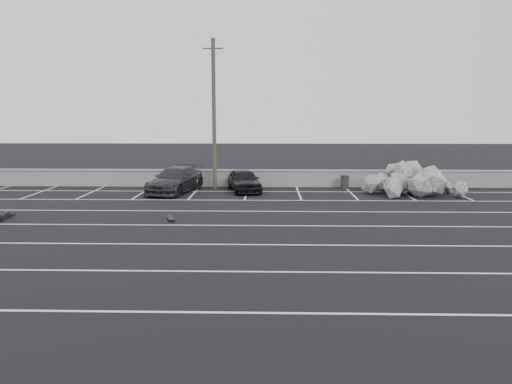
{
  "coord_description": "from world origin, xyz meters",
  "views": [
    {
      "loc": [
        2.23,
        -16.8,
        4.49
      ],
      "look_at": [
        1.69,
        5.44,
        1.0
      ],
      "focal_mm": 35.0,
      "sensor_mm": 36.0,
      "label": 1
    }
  ],
  "objects_px": {
    "car_right": "(175,180)",
    "riprap_pile": "(416,185)",
    "trash_bin": "(345,182)",
    "utility_pole": "(214,114)",
    "person": "(2,213)",
    "skateboard": "(171,218)",
    "car_left": "(244,180)"
  },
  "relations": [
    {
      "from": "car_right",
      "to": "skateboard",
      "type": "relative_size",
      "value": 5.64
    },
    {
      "from": "car_right",
      "to": "utility_pole",
      "type": "height_order",
      "value": "utility_pole"
    },
    {
      "from": "person",
      "to": "trash_bin",
      "type": "bearing_deg",
      "value": 19.24
    },
    {
      "from": "person",
      "to": "utility_pole",
      "type": "bearing_deg",
      "value": 37.58
    },
    {
      "from": "person",
      "to": "car_left",
      "type": "bearing_deg",
      "value": 27.83
    },
    {
      "from": "car_right",
      "to": "trash_bin",
      "type": "xyz_separation_m",
      "value": [
        10.0,
        1.6,
        -0.3
      ]
    },
    {
      "from": "skateboard",
      "to": "trash_bin",
      "type": "bearing_deg",
      "value": 29.25
    },
    {
      "from": "car_right",
      "to": "utility_pole",
      "type": "bearing_deg",
      "value": 51.16
    },
    {
      "from": "car_right",
      "to": "trash_bin",
      "type": "distance_m",
      "value": 10.13
    },
    {
      "from": "utility_pole",
      "to": "skateboard",
      "type": "relative_size",
      "value": 10.14
    },
    {
      "from": "trash_bin",
      "to": "riprap_pile",
      "type": "relative_size",
      "value": 0.15
    },
    {
      "from": "car_left",
      "to": "car_right",
      "type": "relative_size",
      "value": 0.79
    },
    {
      "from": "utility_pole",
      "to": "skateboard",
      "type": "bearing_deg",
      "value": -95.64
    },
    {
      "from": "riprap_pile",
      "to": "skateboard",
      "type": "xyz_separation_m",
      "value": [
        -12.45,
        -7.04,
        -0.47
      ]
    },
    {
      "from": "riprap_pile",
      "to": "person",
      "type": "distance_m",
      "value": 20.98
    },
    {
      "from": "trash_bin",
      "to": "skateboard",
      "type": "distance_m",
      "value": 12.76
    },
    {
      "from": "car_left",
      "to": "skateboard",
      "type": "relative_size",
      "value": 4.46
    },
    {
      "from": "person",
      "to": "skateboard",
      "type": "relative_size",
      "value": 2.84
    },
    {
      "from": "car_right",
      "to": "utility_pole",
      "type": "relative_size",
      "value": 0.56
    },
    {
      "from": "car_left",
      "to": "riprap_pile",
      "type": "relative_size",
      "value": 0.69
    },
    {
      "from": "utility_pole",
      "to": "person",
      "type": "relative_size",
      "value": 3.57
    },
    {
      "from": "utility_pole",
      "to": "person",
      "type": "distance_m",
      "value": 13.03
    },
    {
      "from": "car_left",
      "to": "skateboard",
      "type": "distance_m",
      "value": 8.52
    },
    {
      "from": "car_right",
      "to": "riprap_pile",
      "type": "bearing_deg",
      "value": 11.61
    },
    {
      "from": "trash_bin",
      "to": "person",
      "type": "height_order",
      "value": "trash_bin"
    },
    {
      "from": "car_left",
      "to": "utility_pole",
      "type": "xyz_separation_m",
      "value": [
        -1.85,
        1.2,
        3.82
      ]
    },
    {
      "from": "riprap_pile",
      "to": "utility_pole",
      "type": "bearing_deg",
      "value": 169.19
    },
    {
      "from": "person",
      "to": "skateboard",
      "type": "height_order",
      "value": "person"
    },
    {
      "from": "skateboard",
      "to": "riprap_pile",
      "type": "bearing_deg",
      "value": 12.32
    },
    {
      "from": "riprap_pile",
      "to": "person",
      "type": "relative_size",
      "value": 2.26
    },
    {
      "from": "skateboard",
      "to": "car_left",
      "type": "bearing_deg",
      "value": 53.87
    },
    {
      "from": "car_right",
      "to": "trash_bin",
      "type": "height_order",
      "value": "car_right"
    }
  ]
}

